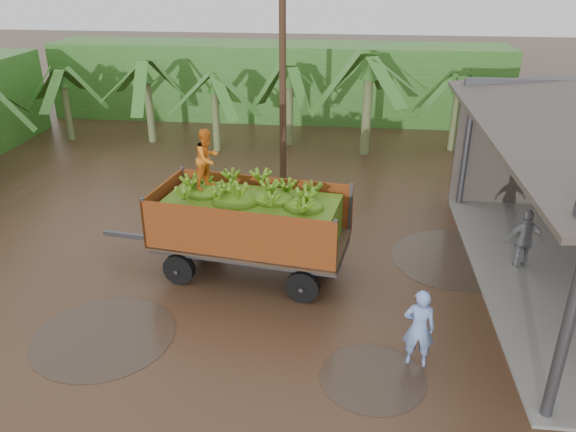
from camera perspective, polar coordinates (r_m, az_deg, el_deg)
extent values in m
plane|color=black|center=(13.87, -1.35, -7.26)|extent=(100.00, 100.00, 0.00)
cube|color=#2D661E|center=(28.43, -1.06, 13.54)|extent=(22.00, 3.00, 3.60)
cube|color=#47474C|center=(15.55, -15.25, -2.02)|extent=(1.88, 0.40, 0.13)
imported|color=orange|center=(13.78, -8.20, 5.79)|extent=(0.83, 0.90, 1.48)
imported|color=#7694D7|center=(11.35, 13.15, -11.01)|extent=(0.65, 0.46, 1.69)
imported|color=gray|center=(15.46, 22.90, -2.29)|extent=(1.01, 0.50, 1.66)
cylinder|color=#47301E|center=(19.47, -0.55, 13.92)|extent=(0.24, 0.24, 7.36)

